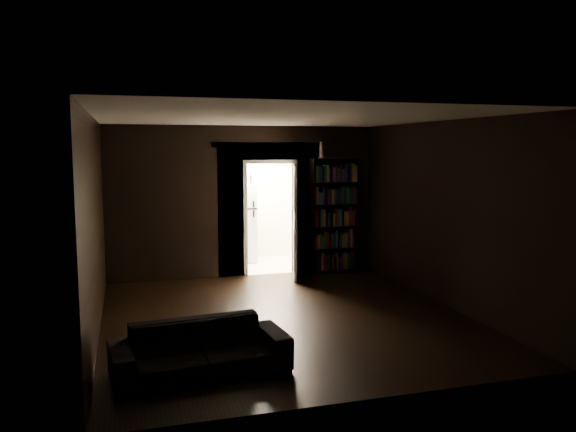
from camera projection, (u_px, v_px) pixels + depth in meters
name	position (u px, v px, depth m)	size (l,w,h in m)	color
ground	(285.00, 317.00, 7.97)	(5.50, 5.50, 0.00)	black
room_walls	(265.00, 193.00, 8.78)	(5.02, 5.61, 2.84)	black
kitchen_alcove	(257.00, 205.00, 11.65)	(2.20, 1.80, 2.60)	beige
sofa	(201.00, 341.00, 5.95)	(1.86, 0.80, 0.71)	black
bookshelf	(333.00, 216.00, 10.73)	(0.90, 0.32, 2.20)	black
refrigerator	(237.00, 223.00, 11.82)	(0.74, 0.68, 1.65)	silver
door	(295.00, 223.00, 10.29)	(0.85, 0.05, 2.05)	white
figurine	(321.00, 150.00, 10.56)	(0.10, 0.10, 0.31)	silver
bottles	(239.00, 178.00, 11.62)	(0.62, 0.08, 0.25)	black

